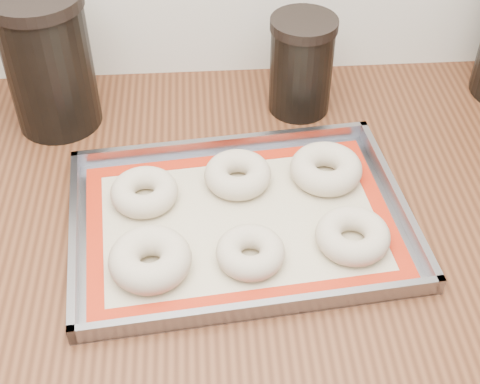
{
  "coord_description": "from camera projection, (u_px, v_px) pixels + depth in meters",
  "views": [
    {
      "loc": [
        -0.24,
        0.96,
        1.56
      ],
      "look_at": [
        -0.19,
        1.61,
        0.96
      ],
      "focal_mm": 50.0,
      "sensor_mm": 36.0,
      "label": 1
    }
  ],
  "objects": [
    {
      "name": "cabinet",
      "position": [
        335.0,
        363.0,
        1.31
      ],
      "size": [
        3.0,
        0.65,
        0.86
      ],
      "primitive_type": "cube",
      "color": "slate",
      "rests_on": "floor"
    },
    {
      "name": "countertop",
      "position": [
        364.0,
        195.0,
        1.0
      ],
      "size": [
        3.06,
        0.68,
        0.04
      ],
      "primitive_type": "cube",
      "color": "brown",
      "rests_on": "cabinet"
    },
    {
      "name": "baking_tray",
      "position": [
        240.0,
        220.0,
        0.92
      ],
      "size": [
        0.49,
        0.37,
        0.03
      ],
      "rotation": [
        0.0,
        0.0,
        0.1
      ],
      "color": "gray",
      "rests_on": "countertop"
    },
    {
      "name": "baking_mat",
      "position": [
        240.0,
        221.0,
        0.93
      ],
      "size": [
        0.45,
        0.33,
        0.0
      ],
      "rotation": [
        0.0,
        0.0,
        0.1
      ],
      "color": "#C6B793",
      "rests_on": "baking_tray"
    },
    {
      "name": "bagel_front_left",
      "position": [
        150.0,
        259.0,
        0.85
      ],
      "size": [
        0.12,
        0.12,
        0.04
      ],
      "primitive_type": "torus",
      "rotation": [
        0.0,
        0.0,
        -0.17
      ],
      "color": "beige",
      "rests_on": "baking_mat"
    },
    {
      "name": "bagel_front_mid",
      "position": [
        250.0,
        252.0,
        0.86
      ],
      "size": [
        0.09,
        0.09,
        0.03
      ],
      "primitive_type": "torus",
      "rotation": [
        0.0,
        0.0,
        -0.01
      ],
      "color": "beige",
      "rests_on": "baking_mat"
    },
    {
      "name": "bagel_front_right",
      "position": [
        353.0,
        236.0,
        0.88
      ],
      "size": [
        0.12,
        0.12,
        0.03
      ],
      "primitive_type": "torus",
      "rotation": [
        0.0,
        0.0,
        -0.24
      ],
      "color": "beige",
      "rests_on": "baking_mat"
    },
    {
      "name": "bagel_back_left",
      "position": [
        144.0,
        192.0,
        0.94
      ],
      "size": [
        0.11,
        0.11,
        0.03
      ],
      "primitive_type": "torus",
      "rotation": [
        0.0,
        0.0,
        -0.13
      ],
      "color": "beige",
      "rests_on": "baking_mat"
    },
    {
      "name": "bagel_back_mid",
      "position": [
        238.0,
        174.0,
        0.97
      ],
      "size": [
        0.11,
        0.11,
        0.04
      ],
      "primitive_type": "torus",
      "rotation": [
        0.0,
        0.0,
        -0.15
      ],
      "color": "beige",
      "rests_on": "baking_mat"
    },
    {
      "name": "bagel_back_right",
      "position": [
        326.0,
        169.0,
        0.98
      ],
      "size": [
        0.11,
        0.11,
        0.04
      ],
      "primitive_type": "torus",
      "rotation": [
        0.0,
        0.0,
        -0.09
      ],
      "color": "beige",
      "rests_on": "baking_mat"
    },
    {
      "name": "canister_left",
      "position": [
        48.0,
        61.0,
        1.03
      ],
      "size": [
        0.14,
        0.14,
        0.22
      ],
      "color": "black",
      "rests_on": "countertop"
    },
    {
      "name": "canister_mid",
      "position": [
        301.0,
        65.0,
        1.08
      ],
      "size": [
        0.11,
        0.11,
        0.16
      ],
      "color": "black",
      "rests_on": "countertop"
    }
  ]
}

